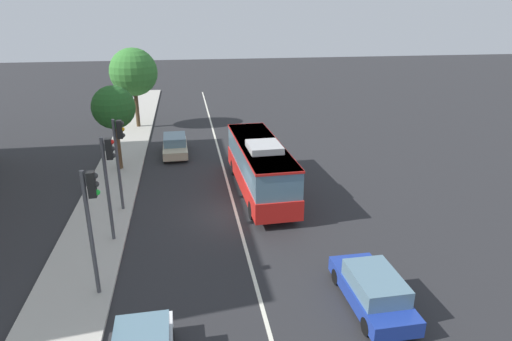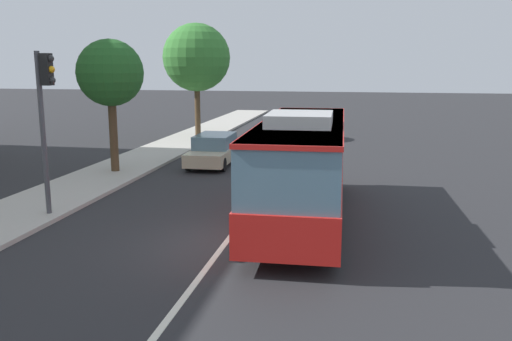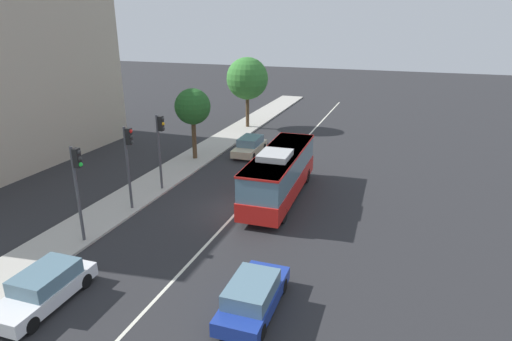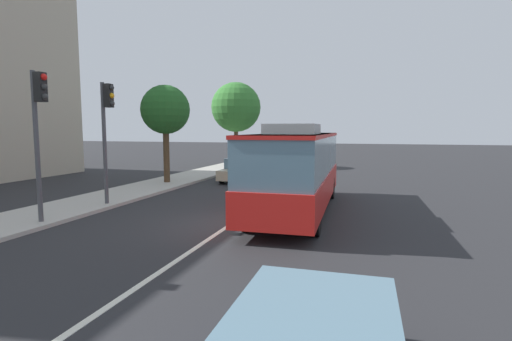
{
  "view_description": "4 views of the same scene",
  "coord_description": "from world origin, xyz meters",
  "px_view_note": "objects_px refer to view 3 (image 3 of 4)",
  "views": [
    {
      "loc": [
        -21.31,
        2.43,
        10.49
      ],
      "look_at": [
        2.26,
        -1.47,
        1.63
      ],
      "focal_mm": 30.46,
      "sensor_mm": 36.0,
      "label": 1
    },
    {
      "loc": [
        -13.44,
        -3.46,
        4.83
      ],
      "look_at": [
        1.44,
        -0.58,
        1.78
      ],
      "focal_mm": 37.47,
      "sensor_mm": 36.0,
      "label": 2
    },
    {
      "loc": [
        -22.12,
        -8.99,
        11.06
      ],
      "look_at": [
        3.32,
        0.02,
        1.51
      ],
      "focal_mm": 30.27,
      "sensor_mm": 36.0,
      "label": 3
    },
    {
      "loc": [
        -12.36,
        -4.59,
        3.27
      ],
      "look_at": [
        3.04,
        0.0,
        1.57
      ],
      "focal_mm": 27.3,
      "sensor_mm": 36.0,
      "label": 4
    }
  ],
  "objects_px": {
    "traffic_light_mid_block": "(129,154)",
    "street_tree_kerbside_centre": "(247,79)",
    "sedan_white": "(44,288)",
    "transit_bus": "(280,172)",
    "sedan_beige": "(250,146)",
    "street_tree_kerbside_left": "(193,107)",
    "traffic_light_near_corner": "(160,140)",
    "sedan_blue": "(253,296)",
    "traffic_light_far_corner": "(78,179)"
  },
  "relations": [
    {
      "from": "transit_bus",
      "to": "traffic_light_mid_block",
      "type": "bearing_deg",
      "value": 119.23
    },
    {
      "from": "sedan_beige",
      "to": "traffic_light_mid_block",
      "type": "bearing_deg",
      "value": -12.67
    },
    {
      "from": "sedan_blue",
      "to": "street_tree_kerbside_centre",
      "type": "xyz_separation_m",
      "value": [
        28.59,
        10.96,
        4.45
      ]
    },
    {
      "from": "traffic_light_far_corner",
      "to": "sedan_white",
      "type": "bearing_deg",
      "value": -71.63
    },
    {
      "from": "sedan_blue",
      "to": "sedan_beige",
      "type": "xyz_separation_m",
      "value": [
        19.78,
        7.44,
        0.0
      ]
    },
    {
      "from": "sedan_white",
      "to": "traffic_light_far_corner",
      "type": "relative_size",
      "value": 0.87
    },
    {
      "from": "sedan_beige",
      "to": "traffic_light_mid_block",
      "type": "distance_m",
      "value": 13.7
    },
    {
      "from": "sedan_blue",
      "to": "traffic_light_mid_block",
      "type": "distance_m",
      "value": 12.42
    },
    {
      "from": "traffic_light_far_corner",
      "to": "transit_bus",
      "type": "bearing_deg",
      "value": 45.4
    },
    {
      "from": "sedan_beige",
      "to": "street_tree_kerbside_centre",
      "type": "distance_m",
      "value": 10.48
    },
    {
      "from": "sedan_blue",
      "to": "street_tree_kerbside_centre",
      "type": "relative_size",
      "value": 0.62
    },
    {
      "from": "sedan_white",
      "to": "street_tree_kerbside_left",
      "type": "xyz_separation_m",
      "value": [
        19.18,
        3.01,
        3.66
      ]
    },
    {
      "from": "sedan_blue",
      "to": "traffic_light_far_corner",
      "type": "relative_size",
      "value": 0.87
    },
    {
      "from": "sedan_blue",
      "to": "street_tree_kerbside_left",
      "type": "height_order",
      "value": "street_tree_kerbside_left"
    },
    {
      "from": "sedan_white",
      "to": "traffic_light_mid_block",
      "type": "distance_m",
      "value": 9.61
    },
    {
      "from": "transit_bus",
      "to": "sedan_beige",
      "type": "relative_size",
      "value": 2.22
    },
    {
      "from": "sedan_beige",
      "to": "traffic_light_mid_block",
      "type": "relative_size",
      "value": 0.87
    },
    {
      "from": "sedan_blue",
      "to": "sedan_white",
      "type": "bearing_deg",
      "value": 105.2
    },
    {
      "from": "traffic_light_near_corner",
      "to": "sedan_white",
      "type": "bearing_deg",
      "value": -83.0
    },
    {
      "from": "street_tree_kerbside_centre",
      "to": "sedan_beige",
      "type": "bearing_deg",
      "value": -158.24
    },
    {
      "from": "transit_bus",
      "to": "sedan_blue",
      "type": "bearing_deg",
      "value": -170.32
    },
    {
      "from": "sedan_beige",
      "to": "traffic_light_near_corner",
      "type": "xyz_separation_m",
      "value": [
        -9.73,
        2.63,
        2.84
      ]
    },
    {
      "from": "sedan_beige",
      "to": "street_tree_kerbside_left",
      "type": "height_order",
      "value": "street_tree_kerbside_left"
    },
    {
      "from": "traffic_light_mid_block",
      "to": "street_tree_kerbside_centre",
      "type": "xyz_separation_m",
      "value": [
        21.95,
        0.85,
        1.62
      ]
    },
    {
      "from": "sedan_white",
      "to": "street_tree_kerbside_centre",
      "type": "height_order",
      "value": "street_tree_kerbside_centre"
    },
    {
      "from": "sedan_blue",
      "to": "sedan_white",
      "type": "height_order",
      "value": "same"
    },
    {
      "from": "sedan_white",
      "to": "sedan_beige",
      "type": "height_order",
      "value": "same"
    },
    {
      "from": "traffic_light_near_corner",
      "to": "sedan_blue",
      "type": "bearing_deg",
      "value": -46.61
    },
    {
      "from": "traffic_light_mid_block",
      "to": "street_tree_kerbside_left",
      "type": "bearing_deg",
      "value": 94.03
    },
    {
      "from": "traffic_light_far_corner",
      "to": "traffic_light_near_corner",
      "type": "bearing_deg",
      "value": 86.31
    },
    {
      "from": "traffic_light_far_corner",
      "to": "street_tree_kerbside_left",
      "type": "height_order",
      "value": "street_tree_kerbside_left"
    },
    {
      "from": "traffic_light_far_corner",
      "to": "street_tree_kerbside_centre",
      "type": "height_order",
      "value": "street_tree_kerbside_centre"
    },
    {
      "from": "traffic_light_near_corner",
      "to": "traffic_light_far_corner",
      "type": "distance_m",
      "value": 7.69
    },
    {
      "from": "traffic_light_mid_block",
      "to": "traffic_light_far_corner",
      "type": "height_order",
      "value": "same"
    },
    {
      "from": "street_tree_kerbside_left",
      "to": "traffic_light_near_corner",
      "type": "bearing_deg",
      "value": -170.63
    },
    {
      "from": "street_tree_kerbside_centre",
      "to": "traffic_light_near_corner",
      "type": "bearing_deg",
      "value": -177.26
    },
    {
      "from": "transit_bus",
      "to": "sedan_beige",
      "type": "bearing_deg",
      "value": 29.61
    },
    {
      "from": "sedan_blue",
      "to": "street_tree_kerbside_centre",
      "type": "bearing_deg",
      "value": 20.24
    },
    {
      "from": "street_tree_kerbside_left",
      "to": "sedan_white",
      "type": "bearing_deg",
      "value": -171.08
    },
    {
      "from": "sedan_blue",
      "to": "sedan_beige",
      "type": "relative_size",
      "value": 1.0
    },
    {
      "from": "transit_bus",
      "to": "traffic_light_far_corner",
      "type": "bearing_deg",
      "value": 137.26
    },
    {
      "from": "traffic_light_far_corner",
      "to": "sedan_blue",
      "type": "bearing_deg",
      "value": -16.82
    },
    {
      "from": "transit_bus",
      "to": "street_tree_kerbside_left",
      "type": "relative_size",
      "value": 1.72
    },
    {
      "from": "sedan_blue",
      "to": "sedan_white",
      "type": "xyz_separation_m",
      "value": [
        -2.34,
        8.19,
        0.0
      ]
    },
    {
      "from": "traffic_light_near_corner",
      "to": "street_tree_kerbside_centre",
      "type": "relative_size",
      "value": 0.71
    },
    {
      "from": "traffic_light_far_corner",
      "to": "street_tree_kerbside_centre",
      "type": "xyz_separation_m",
      "value": [
        26.23,
        0.88,
        1.62
      ]
    },
    {
      "from": "traffic_light_mid_block",
      "to": "street_tree_kerbside_centre",
      "type": "relative_size",
      "value": 0.71
    },
    {
      "from": "traffic_light_near_corner",
      "to": "traffic_light_mid_block",
      "type": "xyz_separation_m",
      "value": [
        -3.41,
        0.03,
        0.0
      ]
    },
    {
      "from": "sedan_white",
      "to": "sedan_beige",
      "type": "distance_m",
      "value": 22.13
    },
    {
      "from": "sedan_beige",
      "to": "traffic_light_near_corner",
      "type": "distance_m",
      "value": 10.47
    }
  ]
}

